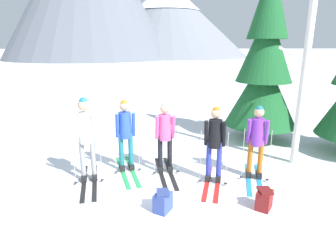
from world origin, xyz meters
TOP-DOWN VIEW (x-y plane):
  - ground_plane at (0.00, 0.00)m, footprint 400.00×400.00m
  - skier_in_white at (-1.57, -0.09)m, footprint 0.61×1.76m
  - skier_in_blue at (-0.79, 0.38)m, footprint 0.71×1.79m
  - skier_in_pink at (0.10, 0.27)m, footprint 0.61×1.78m
  - skier_in_black at (1.11, -0.32)m, footprint 0.75×1.66m
  - skier_in_purple at (2.05, -0.17)m, footprint 0.75×1.63m
  - pine_tree_mid at (3.10, 2.38)m, footprint 2.09×2.09m
  - birch_tree_tall at (3.32, 0.58)m, footprint 0.93×0.79m
  - backpack_on_snow_front at (-0.03, -1.40)m, footprint 0.37×0.40m
  - backpack_on_snow_beside at (1.79, -1.43)m, footprint 0.38×0.40m

SIDE VIEW (x-z plane):
  - ground_plane at x=0.00m, z-range 0.00..0.00m
  - backpack_on_snow_front at x=-0.03m, z-range 0.00..0.38m
  - backpack_on_snow_beside at x=1.79m, z-range 0.00..0.38m
  - skier_in_black at x=1.11m, z-range 0.07..1.72m
  - skier_in_purple at x=2.05m, z-range 0.09..1.72m
  - skier_in_blue at x=-0.79m, z-range 0.07..1.75m
  - skier_in_pink at x=0.10m, z-range 0.09..1.73m
  - skier_in_white at x=-1.57m, z-range 0.13..1.95m
  - pine_tree_mid at x=3.10m, z-range -0.22..4.84m
  - birch_tree_tall at x=3.32m, z-range 0.04..4.62m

